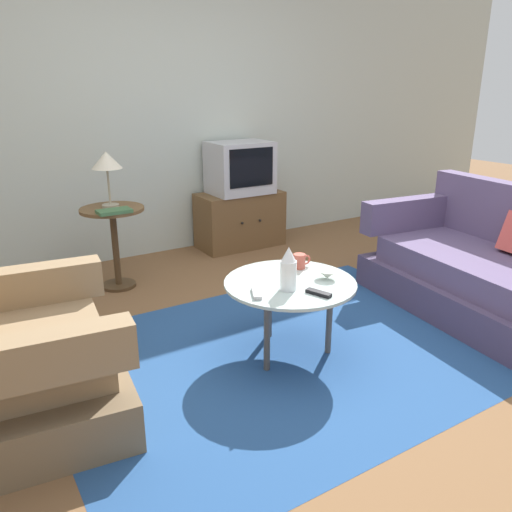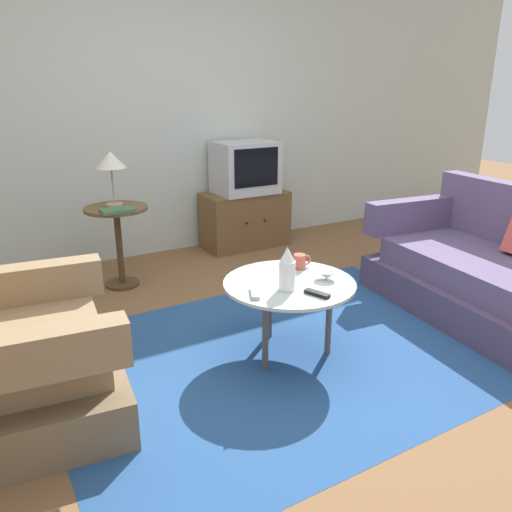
{
  "view_description": "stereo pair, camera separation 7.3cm",
  "coord_description": "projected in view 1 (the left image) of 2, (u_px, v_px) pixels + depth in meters",
  "views": [
    {
      "loc": [
        -1.72,
        -2.19,
        1.52
      ],
      "look_at": [
        -0.21,
        0.24,
        0.55
      ],
      "focal_mm": 35.57,
      "sensor_mm": 36.0,
      "label": 1
    },
    {
      "loc": [
        -1.65,
        -2.23,
        1.52
      ],
      "look_at": [
        -0.21,
        0.24,
        0.55
      ],
      "focal_mm": 35.57,
      "sensor_mm": 36.0,
      "label": 2
    }
  ],
  "objects": [
    {
      "name": "ground_plane",
      "position": [
        305.0,
        346.0,
        3.11
      ],
      "size": [
        16.0,
        16.0,
        0.0
      ],
      "primitive_type": "plane",
      "color": "brown"
    },
    {
      "name": "back_wall",
      "position": [
        155.0,
        105.0,
        4.51
      ],
      "size": [
        9.0,
        0.12,
        2.7
      ],
      "primitive_type": "cube",
      "color": "#B2BCB2",
      "rests_on": "ground"
    },
    {
      "name": "area_rug",
      "position": [
        288.0,
        352.0,
        3.04
      ],
      "size": [
        2.67,
        1.96,
        0.0
      ],
      "primitive_type": "cube",
      "color": "navy",
      "rests_on": "ground"
    },
    {
      "name": "armchair",
      "position": [
        13.0,
        362.0,
        2.33
      ],
      "size": [
        0.95,
        1.06,
        0.93
      ],
      "rotation": [
        0.0,
        0.0,
        -1.68
      ],
      "color": "brown",
      "rests_on": "ground"
    },
    {
      "name": "couch",
      "position": [
        488.0,
        272.0,
        3.51
      ],
      "size": [
        1.06,
        1.72,
        0.86
      ],
      "rotation": [
        0.0,
        0.0,
        1.46
      ],
      "color": "#4B3E5C",
      "rests_on": "ground"
    },
    {
      "name": "coffee_table",
      "position": [
        290.0,
        288.0,
        2.9
      ],
      "size": [
        0.76,
        0.76,
        0.46
      ],
      "color": "#B2C6C1",
      "rests_on": "ground"
    },
    {
      "name": "side_table",
      "position": [
        114.0,
        231.0,
        3.88
      ],
      "size": [
        0.48,
        0.48,
        0.64
      ],
      "color": "brown",
      "rests_on": "ground"
    },
    {
      "name": "tv_stand",
      "position": [
        240.0,
        220.0,
        4.95
      ],
      "size": [
        0.82,
        0.43,
        0.53
      ],
      "color": "brown",
      "rests_on": "ground"
    },
    {
      "name": "television",
      "position": [
        240.0,
        168.0,
        4.78
      ],
      "size": [
        0.57,
        0.43,
        0.48
      ],
      "color": "#B7B7BC",
      "rests_on": "tv_stand"
    },
    {
      "name": "table_lamp",
      "position": [
        107.0,
        163.0,
        3.73
      ],
      "size": [
        0.23,
        0.23,
        0.42
      ],
      "color": "#9E937A",
      "rests_on": "side_table"
    },
    {
      "name": "vase",
      "position": [
        288.0,
        269.0,
        2.74
      ],
      "size": [
        0.09,
        0.09,
        0.25
      ],
      "color": "white",
      "rests_on": "coffee_table"
    },
    {
      "name": "mug",
      "position": [
        300.0,
        261.0,
        3.09
      ],
      "size": [
        0.12,
        0.07,
        0.09
      ],
      "color": "#B74C3D",
      "rests_on": "coffee_table"
    },
    {
      "name": "bowl",
      "position": [
        327.0,
        274.0,
        2.93
      ],
      "size": [
        0.12,
        0.12,
        0.05
      ],
      "color": "silver",
      "rests_on": "coffee_table"
    },
    {
      "name": "tv_remote_dark",
      "position": [
        319.0,
        293.0,
        2.7
      ],
      "size": [
        0.09,
        0.15,
        0.02
      ],
      "rotation": [
        0.0,
        0.0,
        5.06
      ],
      "color": "black",
      "rests_on": "coffee_table"
    },
    {
      "name": "tv_remote_silver",
      "position": [
        257.0,
        293.0,
        2.71
      ],
      "size": [
        0.11,
        0.16,
        0.02
      ],
      "rotation": [
        0.0,
        0.0,
        4.26
      ],
      "color": "#B2B2B7",
      "rests_on": "coffee_table"
    },
    {
      "name": "book",
      "position": [
        114.0,
        211.0,
        3.66
      ],
      "size": [
        0.24,
        0.14,
        0.03
      ],
      "rotation": [
        0.0,
        0.0,
        0.02
      ],
      "color": "#3D663D",
      "rests_on": "side_table"
    }
  ]
}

